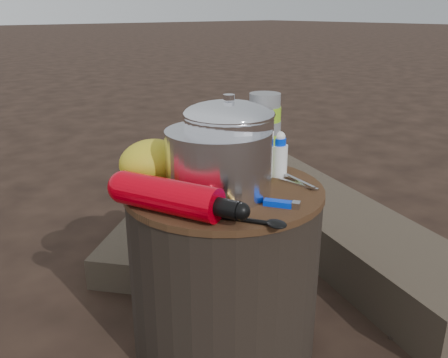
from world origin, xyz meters
TOP-DOWN VIEW (x-y plane):
  - ground at (0.00, 0.00)m, footprint 60.00×60.00m
  - stump at (0.00, 0.00)m, footprint 0.50×0.50m
  - log_main at (0.78, 0.46)m, footprint 0.93×2.05m
  - log_small at (0.38, 0.80)m, footprint 1.15×1.01m
  - foil_windscreen at (-0.03, -0.01)m, footprint 0.25×0.25m
  - camping_pot at (0.02, 0.00)m, footprint 0.22×0.22m
  - fuel_bottle at (-0.19, -0.04)m, footprint 0.19×0.32m
  - thermos at (0.15, 0.02)m, footprint 0.09×0.09m
  - travel_mug at (0.14, 0.16)m, footprint 0.07×0.07m
  - stuff_sack at (-0.13, 0.13)m, footprint 0.17×0.14m
  - food_pouch at (-0.00, 0.16)m, footprint 0.11×0.04m
  - lighter at (0.02, -0.17)m, footprint 0.06×0.08m
  - pot_grabber at (0.16, -0.11)m, footprint 0.03×0.12m
  - spork at (-0.10, -0.19)m, footprint 0.10×0.14m
  - squeeze_bottle at (0.17, -0.02)m, footprint 0.05×0.05m

SIDE VIEW (x-z plane):
  - ground at x=0.00m, z-range 0.00..0.00m
  - log_small at x=0.38m, z-range 0.00..0.11m
  - log_main at x=0.78m, z-range 0.00..0.17m
  - stump at x=0.00m, z-range 0.00..0.46m
  - pot_grabber at x=0.16m, z-range 0.46..0.47m
  - spork at x=-0.10m, z-range 0.46..0.47m
  - lighter at x=0.02m, z-range 0.46..0.47m
  - fuel_bottle at x=-0.19m, z-range 0.46..0.53m
  - squeeze_bottle at x=0.17m, z-range 0.46..0.57m
  - travel_mug at x=0.14m, z-range 0.46..0.57m
  - stuff_sack at x=-0.13m, z-range 0.46..0.57m
  - food_pouch at x=0.00m, z-range 0.46..0.59m
  - foil_windscreen at x=-0.03m, z-range 0.46..0.61m
  - thermos at x=0.15m, z-range 0.46..0.67m
  - camping_pot at x=0.02m, z-range 0.46..0.68m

